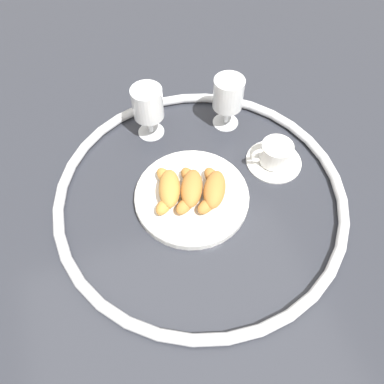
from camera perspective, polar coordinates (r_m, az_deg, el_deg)
ground_plane at (r=0.86m, az=1.32°, el=-0.64°), size 2.20×2.20×0.00m
table_chrome_rim at (r=0.85m, az=1.33°, el=-0.20°), size 0.67×0.67×0.02m
pastry_plate at (r=0.84m, az=0.00°, el=-0.71°), size 0.26×0.26×0.02m
croissant_large at (r=0.82m, az=3.28°, el=0.39°), size 0.12×0.10×0.04m
croissant_small at (r=0.82m, az=-0.22°, el=0.44°), size 0.12×0.10×0.04m
croissant_extra at (r=0.82m, az=-3.71°, el=0.49°), size 0.13×0.09×0.04m
coffee_cup_near at (r=0.92m, az=12.65°, el=5.55°), size 0.14×0.14×0.06m
juice_glass_left at (r=0.95m, az=5.59°, el=14.51°), size 0.08×0.08×0.14m
juice_glass_right at (r=0.93m, az=-6.83°, el=13.11°), size 0.08×0.08×0.14m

